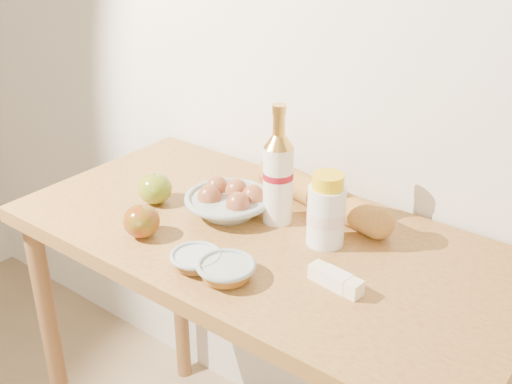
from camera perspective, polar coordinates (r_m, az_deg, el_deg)
back_wall at (r=1.58m, az=8.28°, el=13.79°), size 3.50×0.02×2.60m
table at (r=1.54m, az=0.69°, el=-7.75°), size 1.20×0.60×0.90m
bourbon_bottle at (r=1.48m, az=1.98°, el=1.45°), size 0.07×0.07×0.29m
cream_bottle at (r=1.41m, az=6.27°, el=-1.77°), size 0.10×0.10×0.17m
egg_bowl at (r=1.55m, az=-2.41°, el=-0.84°), size 0.24×0.24×0.07m
baguette at (r=1.57m, az=5.75°, el=-0.35°), size 0.44×0.16×0.07m
apple_yellowgreen at (r=1.61m, az=-8.97°, el=0.32°), size 0.10×0.10×0.08m
apple_redgreen_front at (r=1.47m, az=-10.13°, el=-2.55°), size 0.09×0.09×0.08m
sugar_bowl at (r=1.35m, az=-5.37°, el=-5.98°), size 0.14×0.14×0.03m
syrup_bowl at (r=1.31m, az=-2.67°, el=-6.93°), size 0.14×0.14×0.04m
butter_stick at (r=1.30m, az=7.09°, el=-7.75°), size 0.12×0.05×0.03m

